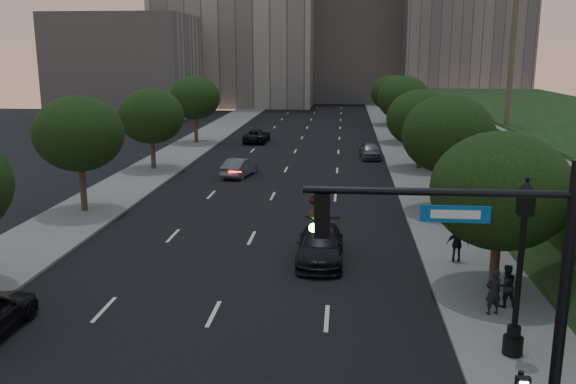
# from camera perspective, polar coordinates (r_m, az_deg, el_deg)

# --- Properties ---
(road_surface) EXTENTS (16.00, 140.00, 0.02)m
(road_surface) POSITION_cam_1_polar(r_m,az_deg,el_deg) (45.79, -0.43, 1.62)
(road_surface) COLOR black
(road_surface) RESTS_ON ground
(sidewalk_right) EXTENTS (4.50, 140.00, 0.15)m
(sidewalk_right) POSITION_cam_1_polar(r_m,az_deg,el_deg) (45.92, 12.41, 1.43)
(sidewalk_right) COLOR slate
(sidewalk_right) RESTS_ON ground
(sidewalk_left) EXTENTS (4.50, 140.00, 0.15)m
(sidewalk_left) POSITION_cam_1_polar(r_m,az_deg,el_deg) (47.87, -12.74, 1.88)
(sidewalk_left) COLOR slate
(sidewalk_left) RESTS_ON ground
(parapet_wall) EXTENTS (0.35, 90.00, 0.70)m
(parapet_wall) POSITION_cam_1_polar(r_m,az_deg,el_deg) (43.86, 17.24, 6.28)
(parapet_wall) COLOR slate
(parapet_wall) RESTS_ON embankment
(office_block_left) EXTENTS (26.00, 20.00, 32.00)m
(office_block_left) POSITION_cam_1_polar(r_m,az_deg,el_deg) (108.46, -4.74, 16.66)
(office_block_left) COLOR gray
(office_block_left) RESTS_ON ground
(office_block_mid) EXTENTS (22.00, 18.00, 26.00)m
(office_block_mid) POSITION_cam_1_polar(r_m,az_deg,el_deg) (116.73, 6.23, 14.90)
(office_block_mid) COLOR #A6A098
(office_block_mid) RESTS_ON ground
(office_block_filler) EXTENTS (18.00, 16.00, 14.00)m
(office_block_filler) POSITION_cam_1_polar(r_m,az_deg,el_deg) (89.99, -14.81, 11.30)
(office_block_filler) COLOR #A6A098
(office_block_filler) RESTS_ON ground
(tree_right_a) EXTENTS (5.20, 5.20, 6.24)m
(tree_right_a) POSITION_cam_1_polar(r_m,az_deg,el_deg) (23.94, 19.26, 0.11)
(tree_right_a) COLOR #38281C
(tree_right_a) RESTS_ON ground
(tree_right_b) EXTENTS (5.20, 5.20, 6.74)m
(tree_right_b) POSITION_cam_1_polar(r_m,az_deg,el_deg) (35.44, 14.77, 5.22)
(tree_right_b) COLOR #38281C
(tree_right_b) RESTS_ON ground
(tree_right_c) EXTENTS (5.20, 5.20, 6.24)m
(tree_right_c) POSITION_cam_1_polar(r_m,az_deg,el_deg) (48.28, 12.27, 6.74)
(tree_right_c) COLOR #38281C
(tree_right_c) RESTS_ON ground
(tree_right_d) EXTENTS (5.20, 5.20, 6.74)m
(tree_right_d) POSITION_cam_1_polar(r_m,az_deg,el_deg) (62.10, 10.77, 8.61)
(tree_right_d) COLOR #38281C
(tree_right_d) RESTS_ON ground
(tree_right_e) EXTENTS (5.20, 5.20, 6.24)m
(tree_right_e) POSITION_cam_1_polar(r_m,az_deg,el_deg) (77.05, 9.72, 9.10)
(tree_right_e) COLOR #38281C
(tree_right_e) RESTS_ON ground
(tree_left_b) EXTENTS (5.00, 5.00, 6.71)m
(tree_left_b) POSITION_cam_1_polar(r_m,az_deg,el_deg) (36.12, -18.98, 5.18)
(tree_left_b) COLOR #38281C
(tree_left_b) RESTS_ON ground
(tree_left_c) EXTENTS (5.00, 5.00, 6.34)m
(tree_left_c) POSITION_cam_1_polar(r_m,az_deg,el_deg) (48.23, -12.68, 6.93)
(tree_left_c) COLOR #38281C
(tree_left_c) RESTS_ON ground
(tree_left_d) EXTENTS (5.00, 5.00, 6.71)m
(tree_left_d) POSITION_cam_1_polar(r_m,az_deg,el_deg) (61.62, -8.71, 8.71)
(tree_left_d) COLOR #38281C
(tree_left_d) RESTS_ON ground
(traffic_signal_mast) EXTENTS (5.68, 0.56, 7.00)m
(traffic_signal_mast) POSITION_cam_1_polar(r_m,az_deg,el_deg) (13.80, 19.85, -10.84)
(traffic_signal_mast) COLOR black
(traffic_signal_mast) RESTS_ON ground
(street_lamp) EXTENTS (0.64, 0.64, 5.62)m
(street_lamp) POSITION_cam_1_polar(r_m,az_deg,el_deg) (19.26, 20.80, -7.39)
(street_lamp) COLOR black
(street_lamp) RESTS_ON ground
(sedan_mid_left) EXTENTS (2.35, 4.44, 1.39)m
(sedan_mid_left) POSITION_cam_1_polar(r_m,az_deg,el_deg) (45.29, -4.52, 2.34)
(sedan_mid_left) COLOR #525559
(sedan_mid_left) RESTS_ON ground
(sedan_far_left) EXTENTS (2.38, 4.89, 1.34)m
(sedan_far_left) POSITION_cam_1_polar(r_m,az_deg,el_deg) (62.31, -2.93, 5.27)
(sedan_far_left) COLOR black
(sedan_far_left) RESTS_ON ground
(sedan_near_right) EXTENTS (2.03, 4.94, 1.43)m
(sedan_near_right) POSITION_cam_1_polar(r_m,az_deg,el_deg) (27.00, 3.04, -5.01)
(sedan_near_right) COLOR black
(sedan_near_right) RESTS_ON ground
(sedan_far_right) EXTENTS (1.98, 4.26, 1.41)m
(sedan_far_right) POSITION_cam_1_polar(r_m,az_deg,el_deg) (53.25, 7.69, 3.88)
(sedan_far_right) COLOR #57595F
(sedan_far_right) RESTS_ON ground
(pedestrian_a) EXTENTS (0.70, 0.57, 1.65)m
(pedestrian_a) POSITION_cam_1_polar(r_m,az_deg,el_deg) (22.45, 18.66, -8.83)
(pedestrian_a) COLOR black
(pedestrian_a) RESTS_ON sidewalk_right
(pedestrian_b) EXTENTS (0.87, 0.74, 1.56)m
(pedestrian_b) POSITION_cam_1_polar(r_m,az_deg,el_deg) (23.26, 19.72, -8.26)
(pedestrian_b) COLOR black
(pedestrian_b) RESTS_ON sidewalk_right
(pedestrian_c) EXTENTS (0.97, 0.53, 1.58)m
(pedestrian_c) POSITION_cam_1_polar(r_m,az_deg,el_deg) (27.42, 15.57, -4.71)
(pedestrian_c) COLOR black
(pedestrian_c) RESTS_ON sidewalk_right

